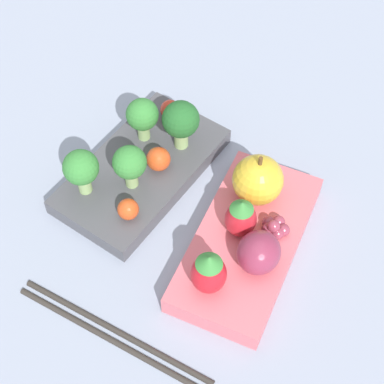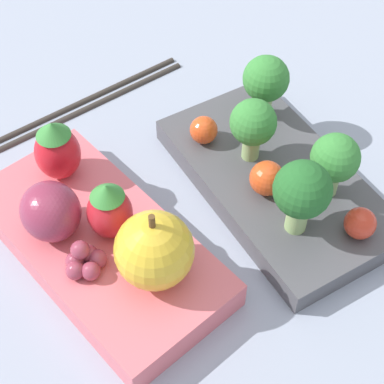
{
  "view_description": "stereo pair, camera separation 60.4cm",
  "coord_description": "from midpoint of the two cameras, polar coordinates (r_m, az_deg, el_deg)",
  "views": [
    {
      "loc": [
        -0.33,
        -0.2,
        0.57
      ],
      "look_at": [
        -0.0,
        0.0,
        0.03
      ],
      "focal_mm": 60.0,
      "sensor_mm": 36.0,
      "label": 1
    },
    {
      "loc": [
        0.24,
        -0.16,
        0.39
      ],
      "look_at": [
        -0.0,
        0.0,
        0.03
      ],
      "focal_mm": 60.0,
      "sensor_mm": 36.0,
      "label": 2
    }
  ],
  "objects": [
    {
      "name": "chopsticks_pair",
      "position": [
        0.52,
        8.84,
        -17.31
      ],
      "size": [
        0.03,
        0.21,
        0.01
      ],
      "color": "#332D28",
      "rests_on": "ground_plane"
    },
    {
      "name": "apple",
      "position": [
        0.46,
        24.36,
        -36.22
      ],
      "size": [
        0.05,
        0.05,
        0.06
      ],
      "color": "gold",
      "rests_on": "bento_box_fruit"
    },
    {
      "name": "bento_box_fruit",
      "position": [
        0.48,
        15.99,
        -34.03
      ],
      "size": [
        0.21,
        0.13,
        0.02
      ],
      "color": "#DB6670",
      "rests_on": "ground_plane"
    },
    {
      "name": "broccoli_floret_2",
      "position": [
        0.49,
        35.14,
        -28.06
      ],
      "size": [
        0.04,
        0.04,
        0.06
      ],
      "color": "#93B770",
      "rests_on": "bento_box_savoury"
    },
    {
      "name": "cherry_tomato_0",
      "position": [
        0.51,
        23.16,
        -21.18
      ],
      "size": [
        0.02,
        0.02,
        0.02
      ],
      "color": "#DB4C1E",
      "rests_on": "bento_box_savoury"
    },
    {
      "name": "broccoli_floret_3",
      "position": [
        0.52,
        28.46,
        -16.22
      ],
      "size": [
        0.04,
        0.04,
        0.06
      ],
      "color": "#93B770",
      "rests_on": "bento_box_savoury"
    },
    {
      "name": "ground_plane",
      "position": [
        0.52,
        23.27,
        -29.94
      ],
      "size": [
        4.0,
        4.0,
        0.0
      ],
      "primitive_type": "plane",
      "color": "#939EB2"
    },
    {
      "name": "broccoli_floret_1",
      "position": [
        0.5,
        28.78,
        -21.46
      ],
      "size": [
        0.04,
        0.04,
        0.06
      ],
      "color": "#93B770",
      "rests_on": "bento_box_savoury"
    },
    {
      "name": "grape_cluster",
      "position": [
        0.46,
        16.46,
        -37.13
      ],
      "size": [
        0.03,
        0.03,
        0.02
      ],
      "color": "#93384C",
      "rests_on": "bento_box_fruit"
    },
    {
      "name": "plum",
      "position": [
        0.45,
        12.26,
        -33.41
      ],
      "size": [
        0.05,
        0.04,
        0.04
      ],
      "color": "#892D47",
      "rests_on": "bento_box_fruit"
    },
    {
      "name": "broccoli_floret_0",
      "position": [
        0.52,
        36.14,
        -23.91
      ],
      "size": [
        0.04,
        0.04,
        0.06
      ],
      "color": "#93B770",
      "rests_on": "bento_box_savoury"
    },
    {
      "name": "strawberry_0",
      "position": [
        0.45,
        18.4,
        -32.76
      ],
      "size": [
        0.03,
        0.03,
        0.05
      ],
      "color": "red",
      "rests_on": "bento_box_fruit"
    },
    {
      "name": "bento_box_savoury",
      "position": [
        0.54,
        29.56,
        -24.52
      ],
      "size": [
        0.2,
        0.12,
        0.02
      ],
      "color": "#4C4C51",
      "rests_on": "ground_plane"
    },
    {
      "name": "cherry_tomato_1",
      "position": [
        0.51,
        30.19,
        -25.72
      ],
      "size": [
        0.03,
        0.03,
        0.03
      ],
      "color": "#DB4C1E",
      "rests_on": "bento_box_savoury"
    },
    {
      "name": "cherry_tomato_2",
      "position": [
        0.54,
        38.22,
        -28.1
      ],
      "size": [
        0.02,
        0.02,
        0.02
      ],
      "color": "red",
      "rests_on": "bento_box_savoury"
    },
    {
      "name": "strawberry_1",
      "position": [
        0.45,
        11.05,
        -26.62
      ],
      "size": [
        0.03,
        0.03,
        0.05
      ],
      "color": "red",
      "rests_on": "bento_box_fruit"
    }
  ]
}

